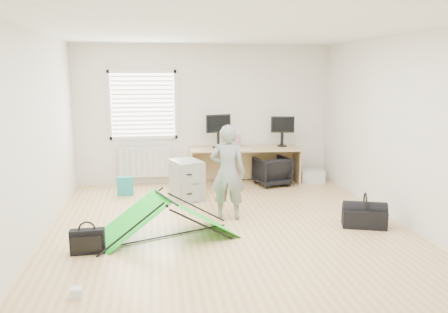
{
  "coord_description": "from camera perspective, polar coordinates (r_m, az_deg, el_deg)",
  "views": [
    {
      "loc": [
        -1.0,
        -5.81,
        2.17
      ],
      "look_at": [
        0.0,
        0.4,
        0.95
      ],
      "focal_mm": 35.0,
      "sensor_mm": 36.0,
      "label": 1
    }
  ],
  "objects": [
    {
      "name": "kite",
      "position": [
        5.89,
        -7.51,
        -7.9
      ],
      "size": [
        1.92,
        1.33,
        0.55
      ],
      "primitive_type": null,
      "rotation": [
        0.0,
        0.0,
        0.35
      ],
      "color": "#13D023",
      "rests_on": "ground"
    },
    {
      "name": "office_chair",
      "position": [
        8.53,
        6.26,
        -1.9
      ],
      "size": [
        0.72,
        0.73,
        0.56
      ],
      "primitive_type": "imported",
      "rotation": [
        0.0,
        0.0,
        3.37
      ],
      "color": "black",
      "rests_on": "ground"
    },
    {
      "name": "back_wall",
      "position": [
        8.65,
        -2.49,
        5.53
      ],
      "size": [
        5.0,
        0.02,
        2.7
      ],
      "primitive_type": "cube",
      "color": "silver",
      "rests_on": "ground"
    },
    {
      "name": "laptop_bag",
      "position": [
        5.63,
        -17.39,
        -10.54
      ],
      "size": [
        0.41,
        0.13,
        0.31
      ],
      "primitive_type": "cube",
      "rotation": [
        0.0,
        0.0,
        0.02
      ],
      "color": "black",
      "rests_on": "ground"
    },
    {
      "name": "thermos",
      "position": [
        8.62,
        1.96,
        2.12
      ],
      "size": [
        0.07,
        0.07,
        0.23
      ],
      "primitive_type": "cylinder",
      "rotation": [
        0.0,
        0.0,
        0.08
      ],
      "color": "#C66F8E",
      "rests_on": "desk"
    },
    {
      "name": "storage_crate",
      "position": [
        8.89,
        11.52,
        -2.54
      ],
      "size": [
        0.51,
        0.41,
        0.25
      ],
      "primitive_type": "cube",
      "rotation": [
        0.0,
        0.0,
        -0.24
      ],
      "color": "#B9BCC2",
      "rests_on": "ground"
    },
    {
      "name": "filing_cabinet",
      "position": [
        7.57,
        -4.88,
        -3.04
      ],
      "size": [
        0.61,
        0.7,
        0.68
      ],
      "primitive_type": "cube",
      "rotation": [
        0.0,
        0.0,
        0.35
      ],
      "color": "#97999C",
      "rests_on": "ground"
    },
    {
      "name": "monitor_right",
      "position": [
        8.67,
        7.59,
        2.75
      ],
      "size": [
        0.47,
        0.19,
        0.44
      ],
      "primitive_type": "cube",
      "rotation": [
        0.0,
        0.0,
        -0.21
      ],
      "color": "black",
      "rests_on": "desk"
    },
    {
      "name": "white_box",
      "position": [
        4.69,
        -18.68,
        -16.5
      ],
      "size": [
        0.11,
        0.11,
        0.1
      ],
      "primitive_type": "cube",
      "rotation": [
        0.0,
        0.0,
        0.03
      ],
      "color": "silver",
      "rests_on": "ground"
    },
    {
      "name": "ground",
      "position": [
        6.28,
        0.59,
        -9.24
      ],
      "size": [
        5.5,
        5.5,
        0.0
      ],
      "primitive_type": "plane",
      "color": "tan",
      "rests_on": "ground"
    },
    {
      "name": "desk",
      "position": [
        8.54,
        2.74,
        -1.25
      ],
      "size": [
        2.17,
        0.83,
        0.73
      ],
      "primitive_type": "cube",
      "rotation": [
        0.0,
        0.0,
        -0.07
      ],
      "color": "tan",
      "rests_on": "ground"
    },
    {
      "name": "radiator",
      "position": [
        8.65,
        -10.3,
        -0.67
      ],
      "size": [
        1.0,
        0.12,
        0.6
      ],
      "primitive_type": "cube",
      "color": "silver",
      "rests_on": "back_wall"
    },
    {
      "name": "person",
      "position": [
        6.45,
        0.5,
        -2.07
      ],
      "size": [
        0.59,
        0.46,
        1.42
      ],
      "primitive_type": "imported",
      "rotation": [
        0.0,
        0.0,
        2.88
      ],
      "color": "slate",
      "rests_on": "ground"
    },
    {
      "name": "keyboard",
      "position": [
        8.2,
        2.53,
        0.89
      ],
      "size": [
        0.42,
        0.29,
        0.02
      ],
      "primitive_type": "cube",
      "rotation": [
        0.0,
        0.0,
        0.42
      ],
      "color": "beige",
      "rests_on": "desk"
    },
    {
      "name": "tote_bag",
      "position": [
        8.0,
        -12.78,
        -3.78
      ],
      "size": [
        0.3,
        0.16,
        0.34
      ],
      "primitive_type": "cube",
      "rotation": [
        0.0,
        0.0,
        0.13
      ],
      "color": "teal",
      "rests_on": "ground"
    },
    {
      "name": "monitor_left",
      "position": [
        8.41,
        -0.76,
        2.73
      ],
      "size": [
        0.51,
        0.23,
        0.48
      ],
      "primitive_type": "cube",
      "rotation": [
        0.0,
        0.0,
        0.25
      ],
      "color": "black",
      "rests_on": "desk"
    },
    {
      "name": "duffel_bag",
      "position": [
        6.57,
        17.83,
        -7.64
      ],
      "size": [
        0.67,
        0.48,
        0.26
      ],
      "primitive_type": "cube",
      "rotation": [
        0.0,
        0.0,
        -0.33
      ],
      "color": "black",
      "rests_on": "ground"
    },
    {
      "name": "window",
      "position": [
        8.54,
        -10.55,
        6.63
      ],
      "size": [
        1.2,
        0.06,
        1.2
      ],
      "primitive_type": "cube",
      "color": "silver",
      "rests_on": "back_wall"
    }
  ]
}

